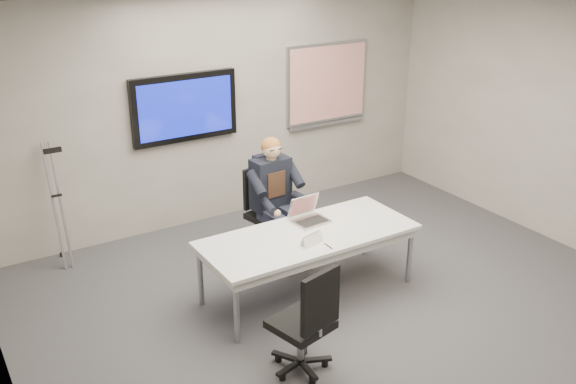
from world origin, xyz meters
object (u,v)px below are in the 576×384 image
conference_table (309,240)px  office_chair_far (267,225)px  office_chair_near (305,339)px  laptop (308,215)px  seated_person (279,212)px

conference_table → office_chair_far: bearing=82.5°
office_chair_far → office_chair_near: (-0.85, -2.09, 0.01)m
office_chair_far → laptop: 0.90m
office_chair_far → seated_person: 0.35m
office_chair_far → seated_person: bearing=-100.4°
seated_person → laptop: size_ratio=3.72×
office_chair_near → seated_person: 2.05m
office_chair_near → laptop: bearing=-137.3°
conference_table → laptop: laptop is taller
seated_person → laptop: 0.57m
conference_table → laptop: (0.16, 0.26, 0.14)m
office_chair_far → seated_person: (0.01, -0.25, 0.25)m
office_chair_near → laptop: 1.62m
laptop → conference_table: bearing=-126.5°
office_chair_near → seated_person: (0.86, 1.84, 0.24)m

